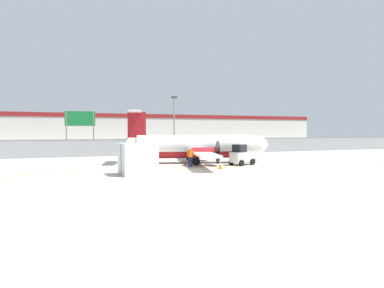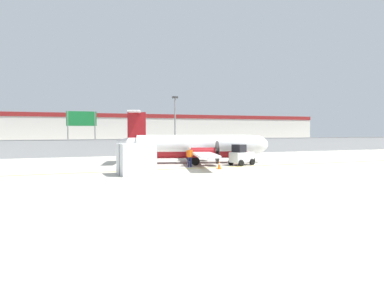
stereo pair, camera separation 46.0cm
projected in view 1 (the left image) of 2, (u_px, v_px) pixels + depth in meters
The scene contains 16 objects.
ground_plane at pixel (199, 168), 28.39m from camera, with size 140.00×140.00×0.01m.
perimeter_fence at pixel (152, 146), 43.28m from camera, with size 98.00×0.10×2.10m.
parking_lot_strip at pixel (134, 150), 54.06m from camera, with size 98.00×17.00×0.12m.
background_building at pixel (116, 130), 71.19m from camera, with size 91.00×8.10×6.50m.
commuter_airplane at pixel (198, 146), 32.75m from camera, with size 14.49×15.93×4.92m.
baggage_tug at pixel (242, 156), 30.84m from camera, with size 2.57×2.00×1.88m.
ground_crew_worker at pixel (190, 156), 29.23m from camera, with size 0.55×0.41×1.70m.
cargo_container at pixel (138, 159), 24.10m from camera, with size 2.56×2.20×2.20m.
traffic_cone_near_left at pixel (234, 158), 35.59m from camera, with size 0.36×0.36×0.64m.
traffic_cone_near_right at pixel (220, 165), 27.74m from camera, with size 0.36×0.36×0.64m.
parked_car_0 at pixel (52, 146), 48.90m from camera, with size 4.23×2.06×1.58m.
parked_car_1 at pixel (106, 146), 49.66m from camera, with size 4.38×2.42×1.58m.
parked_car_2 at pixel (165, 145), 51.64m from camera, with size 4.29×2.18×1.58m.
parked_car_3 at pixel (207, 144), 57.68m from camera, with size 4.25×2.10×1.58m.
apron_light_pole at pixel (174, 121), 41.41m from camera, with size 0.70×0.30×7.27m.
highway_sign at pixel (80, 122), 42.00m from camera, with size 3.60×0.14×5.50m.
Camera 1 is at (-10.67, -24.21, 3.12)m, focal length 32.00 mm.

